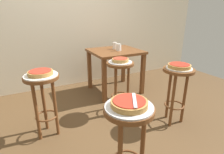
{
  "coord_description": "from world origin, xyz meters",
  "views": [
    {
      "loc": [
        -0.76,
        -1.75,
        1.36
      ],
      "look_at": [
        0.12,
        -0.01,
        0.65
      ],
      "focal_mm": 29.18,
      "sensor_mm": 36.0,
      "label": 1
    }
  ],
  "objects_px": {
    "serving_plate_rear": "(120,62)",
    "pizza_server_knife": "(135,100)",
    "stool_leftside": "(43,93)",
    "pizza_leftside": "(40,73)",
    "pizza_rear": "(120,60)",
    "pizza_middle": "(179,66)",
    "pizza_foreground": "(129,103)",
    "stool_rear": "(120,76)",
    "cup_near_edge": "(118,47)",
    "cup_far_edge": "(115,46)",
    "serving_plate_leftside": "(41,75)",
    "serving_plate_middle": "(179,68)",
    "dining_table": "(115,58)",
    "condiment_shaker": "(120,48)",
    "stool_foreground": "(128,131)",
    "serving_plate_foreground": "(129,107)",
    "stool_middle": "(177,84)"
  },
  "relations": [
    {
      "from": "pizza_foreground",
      "to": "pizza_middle",
      "type": "distance_m",
      "value": 1.14
    },
    {
      "from": "stool_leftside",
      "to": "condiment_shaker",
      "type": "height_order",
      "value": "condiment_shaker"
    },
    {
      "from": "pizza_rear",
      "to": "pizza_server_knife",
      "type": "height_order",
      "value": "pizza_server_knife"
    },
    {
      "from": "pizza_middle",
      "to": "pizza_server_knife",
      "type": "bearing_deg",
      "value": -151.54
    },
    {
      "from": "serving_plate_leftside",
      "to": "cup_near_edge",
      "type": "relative_size",
      "value": 3.0
    },
    {
      "from": "serving_plate_rear",
      "to": "pizza_server_knife",
      "type": "bearing_deg",
      "value": -114.78
    },
    {
      "from": "pizza_server_knife",
      "to": "pizza_leftside",
      "type": "bearing_deg",
      "value": 56.41
    },
    {
      "from": "serving_plate_foreground",
      "to": "serving_plate_rear",
      "type": "relative_size",
      "value": 1.11
    },
    {
      "from": "stool_foreground",
      "to": "serving_plate_middle",
      "type": "distance_m",
      "value": 1.15
    },
    {
      "from": "condiment_shaker",
      "to": "stool_leftside",
      "type": "bearing_deg",
      "value": -153.29
    },
    {
      "from": "pizza_server_knife",
      "to": "dining_table",
      "type": "bearing_deg",
      "value": 6.08
    },
    {
      "from": "pizza_middle",
      "to": "stool_leftside",
      "type": "xyz_separation_m",
      "value": [
        -1.48,
        0.47,
        -0.23
      ]
    },
    {
      "from": "pizza_foreground",
      "to": "pizza_rear",
      "type": "xyz_separation_m",
      "value": [
        0.53,
        1.07,
        -0.0
      ]
    },
    {
      "from": "pizza_leftside",
      "to": "pizza_foreground",
      "type": "bearing_deg",
      "value": -64.6
    },
    {
      "from": "serving_plate_foreground",
      "to": "dining_table",
      "type": "xyz_separation_m",
      "value": [
        0.81,
        1.73,
        -0.12
      ]
    },
    {
      "from": "serving_plate_rear",
      "to": "pizza_rear",
      "type": "bearing_deg",
      "value": 0.0
    },
    {
      "from": "pizza_foreground",
      "to": "serving_plate_rear",
      "type": "relative_size",
      "value": 0.84
    },
    {
      "from": "cup_near_edge",
      "to": "condiment_shaker",
      "type": "distance_m",
      "value": 0.03
    },
    {
      "from": "dining_table",
      "to": "condiment_shaker",
      "type": "distance_m",
      "value": 0.2
    },
    {
      "from": "stool_rear",
      "to": "pizza_server_knife",
      "type": "relative_size",
      "value": 3.29
    },
    {
      "from": "pizza_server_knife",
      "to": "serving_plate_leftside",
      "type": "bearing_deg",
      "value": 56.41
    },
    {
      "from": "serving_plate_middle",
      "to": "stool_leftside",
      "type": "xyz_separation_m",
      "value": [
        -1.48,
        0.47,
        -0.2
      ]
    },
    {
      "from": "stool_middle",
      "to": "serving_plate_leftside",
      "type": "relative_size",
      "value": 2.09
    },
    {
      "from": "stool_foreground",
      "to": "condiment_shaker",
      "type": "bearing_deg",
      "value": 62.56
    },
    {
      "from": "condiment_shaker",
      "to": "pizza_server_knife",
      "type": "bearing_deg",
      "value": -116.35
    },
    {
      "from": "cup_far_edge",
      "to": "serving_plate_leftside",
      "type": "bearing_deg",
      "value": -147.66
    },
    {
      "from": "pizza_leftside",
      "to": "cup_near_edge",
      "type": "xyz_separation_m",
      "value": [
        1.3,
        0.67,
        0.04
      ]
    },
    {
      "from": "serving_plate_leftside",
      "to": "stool_rear",
      "type": "bearing_deg",
      "value": 4.74
    },
    {
      "from": "serving_plate_leftside",
      "to": "serving_plate_middle",
      "type": "bearing_deg",
      "value": -17.74
    },
    {
      "from": "pizza_foreground",
      "to": "stool_rear",
      "type": "xyz_separation_m",
      "value": [
        0.53,
        1.07,
        -0.23
      ]
    },
    {
      "from": "serving_plate_middle",
      "to": "pizza_server_knife",
      "type": "height_order",
      "value": "pizza_server_knife"
    },
    {
      "from": "serving_plate_middle",
      "to": "stool_leftside",
      "type": "height_order",
      "value": "serving_plate_middle"
    },
    {
      "from": "stool_middle",
      "to": "pizza_rear",
      "type": "distance_m",
      "value": 0.77
    },
    {
      "from": "pizza_middle",
      "to": "serving_plate_rear",
      "type": "height_order",
      "value": "pizza_middle"
    },
    {
      "from": "cup_near_edge",
      "to": "condiment_shaker",
      "type": "height_order",
      "value": "cup_near_edge"
    },
    {
      "from": "pizza_rear",
      "to": "pizza_middle",
      "type": "bearing_deg",
      "value": -49.27
    },
    {
      "from": "cup_far_edge",
      "to": "stool_rear",
      "type": "bearing_deg",
      "value": -112.48
    },
    {
      "from": "cup_near_edge",
      "to": "cup_far_edge",
      "type": "relative_size",
      "value": 1.0
    },
    {
      "from": "serving_plate_middle",
      "to": "serving_plate_leftside",
      "type": "height_order",
      "value": "same"
    },
    {
      "from": "stool_rear",
      "to": "dining_table",
      "type": "distance_m",
      "value": 0.72
    },
    {
      "from": "stool_leftside",
      "to": "pizza_leftside",
      "type": "height_order",
      "value": "pizza_leftside"
    },
    {
      "from": "pizza_middle",
      "to": "serving_plate_rear",
      "type": "distance_m",
      "value": 0.74
    },
    {
      "from": "pizza_leftside",
      "to": "serving_plate_rear",
      "type": "bearing_deg",
      "value": 4.74
    },
    {
      "from": "serving_plate_middle",
      "to": "stool_rear",
      "type": "height_order",
      "value": "serving_plate_middle"
    },
    {
      "from": "stool_foreground",
      "to": "serving_plate_middle",
      "type": "height_order",
      "value": "serving_plate_middle"
    },
    {
      "from": "serving_plate_foreground",
      "to": "condiment_shaker",
      "type": "distance_m",
      "value": 1.87
    },
    {
      "from": "serving_plate_rear",
      "to": "serving_plate_foreground",
      "type": "bearing_deg",
      "value": -116.49
    },
    {
      "from": "serving_plate_middle",
      "to": "pizza_leftside",
      "type": "relative_size",
      "value": 1.19
    },
    {
      "from": "stool_foreground",
      "to": "serving_plate_middle",
      "type": "relative_size",
      "value": 2.38
    },
    {
      "from": "pizza_middle",
      "to": "dining_table",
      "type": "distance_m",
      "value": 1.24
    }
  ]
}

